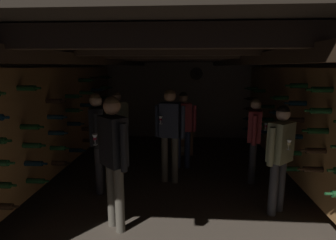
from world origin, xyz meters
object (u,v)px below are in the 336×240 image
at_px(display_bottle, 184,124).
at_px(person_host_center, 170,127).
at_px(person_guest_far_left, 118,120).
at_px(wine_crate_stack, 182,141).
at_px(person_guest_mid_left, 97,133).
at_px(person_guest_mid_right, 254,133).
at_px(person_guest_near_right, 280,151).
at_px(person_guest_near_left, 114,151).
at_px(person_guest_rear_center, 183,123).

distance_m(display_bottle, person_host_center, 1.70).
height_order(person_host_center, person_guest_far_left, person_host_center).
bearing_deg(person_host_center, wine_crate_stack, 83.14).
bearing_deg(person_guest_mid_left, wine_crate_stack, 57.38).
distance_m(person_guest_mid_right, person_guest_far_left, 2.88).
distance_m(display_bottle, person_guest_mid_left, 2.54).
bearing_deg(person_guest_near_right, person_guest_mid_left, 169.44).
bearing_deg(person_guest_near_right, person_guest_near_left, -166.60).
bearing_deg(person_guest_near_right, wine_crate_stack, 117.71).
bearing_deg(person_guest_near_left, person_guest_mid_right, 37.23).
height_order(display_bottle, person_guest_mid_left, person_guest_mid_left).
bearing_deg(person_host_center, display_bottle, 81.45).
height_order(person_host_center, person_guest_mid_right, person_host_center).
xyz_separation_m(person_guest_mid_right, person_guest_near_left, (-2.10, -1.59, 0.14)).
height_order(person_guest_near_right, person_guest_rear_center, person_guest_rear_center).
relative_size(person_host_center, person_guest_near_right, 1.09).
distance_m(person_host_center, person_guest_near_right, 1.85).
height_order(person_guest_mid_right, person_guest_far_left, person_guest_far_left).
bearing_deg(display_bottle, person_guest_near_left, -105.30).
distance_m(person_guest_near_right, person_guest_rear_center, 2.15).
bearing_deg(person_host_center, person_guest_near_right, -31.26).
relative_size(display_bottle, person_guest_mid_right, 0.23).
xyz_separation_m(display_bottle, person_guest_mid_right, (1.24, -1.54, 0.18)).
height_order(person_host_center, person_guest_near_right, person_host_center).
xyz_separation_m(display_bottle, person_guest_near_right, (1.33, -2.61, 0.19)).
distance_m(person_host_center, person_guest_mid_left, 1.24).
height_order(person_host_center, person_guest_near_left, person_guest_near_left).
height_order(person_host_center, person_guest_mid_left, person_host_center).
distance_m(person_guest_near_right, person_guest_far_left, 3.48).
xyz_separation_m(person_guest_mid_left, person_guest_near_right, (2.73, -0.51, -0.07)).
relative_size(wine_crate_stack, person_guest_rear_center, 0.38).
bearing_deg(person_guest_near_left, person_guest_near_right, 13.40).
bearing_deg(person_guest_mid_right, wine_crate_stack, 129.81).
xyz_separation_m(display_bottle, person_guest_mid_left, (-1.40, -2.11, 0.27)).
bearing_deg(person_guest_mid_left, person_guest_mid_right, 12.07).
bearing_deg(person_guest_far_left, person_host_center, -42.58).
distance_m(wine_crate_stack, person_guest_mid_right, 2.11).
bearing_deg(display_bottle, person_guest_near_right, -63.08).
xyz_separation_m(person_host_center, person_guest_rear_center, (0.22, 0.72, -0.08)).
xyz_separation_m(wine_crate_stack, person_host_center, (-0.20, -1.66, 0.73)).
relative_size(person_guest_mid_left, person_guest_mid_right, 1.08).
bearing_deg(wine_crate_stack, person_guest_far_left, -158.83).
relative_size(person_host_center, person_guest_near_left, 0.98).
bearing_deg(person_guest_far_left, person_guest_near_right, -36.60).
height_order(wine_crate_stack, person_guest_mid_left, person_guest_mid_left).
bearing_deg(person_guest_mid_left, person_guest_near_left, -62.15).
relative_size(person_host_center, person_guest_mid_right, 1.10).
height_order(person_guest_near_right, person_guest_mid_right, person_guest_near_right).
bearing_deg(wine_crate_stack, person_guest_mid_right, -50.19).
bearing_deg(person_guest_mid_right, person_guest_mid_left, -167.93).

